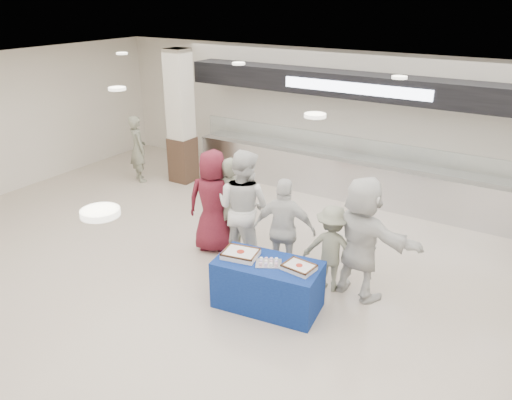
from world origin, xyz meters
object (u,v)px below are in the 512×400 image
Objects in this scene: display_table at (268,285)px; civilian_white at (361,238)px; sheet_cake_right at (299,267)px; soldier_b at (332,249)px; soldier_a at (231,204)px; chef_tall at (243,208)px; civilian_maroon at (213,201)px; soldier_bg at (138,149)px; cupcake_tray at (269,262)px; sheet_cake_left at (241,253)px; chef_short at (284,230)px.

display_table is 1.57m from civilian_white.
display_table is 0.64m from sheet_cake_right.
soldier_b is (0.59, 0.95, 0.34)m from display_table.
chef_tall is (0.44, -0.26, 0.14)m from soldier_a.
soldier_a is at bearing -168.74° from civilian_maroon.
civilian_maroon is 2.78m from civilian_white.
display_table is 6.26m from soldier_bg.
civilian_maroon is at bearing 13.04° from civilian_white.
chef_tall is 1.24× the size of soldier_bg.
civilian_white reaches higher than civilian_maroon.
soldier_a is (-1.53, 1.26, 0.10)m from cupcake_tray.
soldier_b is (1.02, 1.02, -0.09)m from sheet_cake_left.
soldier_a reaches higher than cupcake_tray.
soldier_a reaches higher than sheet_cake_left.
soldier_a is (0.26, 0.17, -0.06)m from civilian_maroon.
sheet_cake_right is 1.00× the size of cupcake_tray.
civilian_maroon is at bearing 141.46° from display_table.
display_table is 0.61m from sheet_cake_left.
civilian_maroon is at bearing 179.94° from soldier_bg.
cupcake_tray is at bearing 133.02° from soldier_a.
display_table is at bearing 126.24° from civilian_maroon.
chef_short is at bearing 130.62° from sheet_cake_right.
sheet_cake_left is at bearing 117.00° from civilian_maroon.
sheet_cake_right is (0.48, 0.06, 0.42)m from display_table.
civilian_maroon is 1.15× the size of soldier_bg.
civilian_maroon is at bearing 139.87° from sheet_cake_left.
chef_short reaches higher than cupcake_tray.
soldier_b reaches higher than display_table.
display_table is 3.37× the size of cupcake_tray.
civilian_maroon reaches higher than sheet_cake_right.
soldier_a is 0.86× the size of chef_tall.
soldier_b is (0.11, 0.89, -0.09)m from sheet_cake_right.
soldier_b reaches higher than sheet_cake_left.
civilian_white reaches higher than sheet_cake_right.
sheet_cake_left is 1.83m from civilian_white.
soldier_a is 2.11m from soldier_b.
sheet_cake_left is at bearing -179.49° from display_table.
cupcake_tray is at bearing -54.35° from display_table.
soldier_bg is at bearing -25.08° from chef_tall.
civilian_white reaches higher than sheet_cake_left.
sheet_cake_right is at bearing -0.16° from display_table.
soldier_b is (1.65, -0.01, -0.31)m from chef_tall.
soldier_a is 1.24× the size of soldier_b.
civilian_maroon is 0.71m from chef_tall.
chef_short is (0.23, 0.92, 0.07)m from sheet_cake_left.
soldier_a is at bearing -176.46° from soldier_bg.
chef_tall is 1.04× the size of civilian_white.
soldier_a is at bearing 140.59° from cupcake_tray.
civilian_maroon is (-1.32, 1.12, 0.14)m from sheet_cake_left.
soldier_b is at bearing 22.61° from civilian_white.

